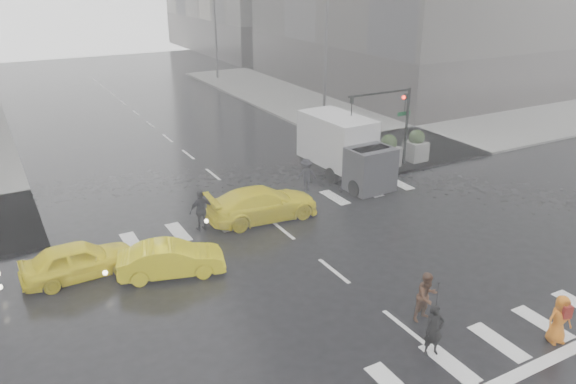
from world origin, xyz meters
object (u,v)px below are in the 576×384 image
pedestrian_brown (427,297)px  taxi_mid (171,259)px  traffic_signal_pole (393,113)px  taxi_front (78,260)px  box_truck (345,147)px  pedestrian_orange (560,319)px

pedestrian_brown → taxi_mid: pedestrian_brown is taller
traffic_signal_pole → taxi_front: size_ratio=1.12×
taxi_mid → pedestrian_brown: bearing=-121.7°
taxi_front → box_truck: size_ratio=0.66×
box_truck → taxi_front: bearing=-167.3°
pedestrian_orange → box_truck: 15.07m
taxi_front → pedestrian_brown: bearing=-133.6°
traffic_signal_pole → pedestrian_brown: 14.70m
pedestrian_brown → taxi_front: bearing=136.5°
pedestrian_orange → taxi_front: 16.17m
traffic_signal_pole → box_truck: bearing=179.3°
pedestrian_brown → taxi_front: (-9.20, 8.17, -0.16)m
taxi_mid → box_truck: bearing=-49.2°
box_truck → traffic_signal_pole: bearing=-3.1°
traffic_signal_pole → taxi_mid: size_ratio=1.17×
taxi_mid → traffic_signal_pole: bearing=-54.2°
taxi_mid → box_truck: size_ratio=0.63×
traffic_signal_pole → pedestrian_orange: (-5.47, -14.81, -2.42)m
pedestrian_brown → taxi_mid: size_ratio=0.44×
traffic_signal_pole → pedestrian_orange: traffic_signal_pole is taller
traffic_signal_pole → pedestrian_orange: size_ratio=2.86×
pedestrian_orange → taxi_mid: pedestrian_orange is taller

